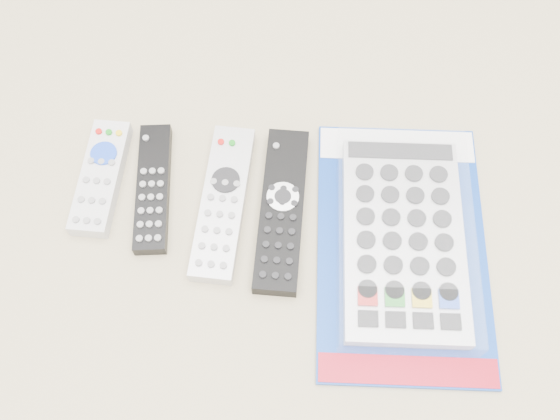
# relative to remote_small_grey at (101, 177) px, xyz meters

# --- Properties ---
(remote_small_grey) EXTENTS (0.06, 0.17, 0.03)m
(remote_small_grey) POSITION_rel_remote_small_grey_xyz_m (0.00, 0.00, 0.00)
(remote_small_grey) COLOR #BABABD
(remote_small_grey) RESTS_ON ground
(remote_slim_black) EXTENTS (0.06, 0.19, 0.02)m
(remote_slim_black) POSITION_rel_remote_small_grey_xyz_m (0.07, -0.01, -0.00)
(remote_slim_black) COLOR black
(remote_slim_black) RESTS_ON ground
(remote_silver_dvd) EXTENTS (0.07, 0.22, 0.03)m
(remote_silver_dvd) POSITION_rel_remote_small_grey_xyz_m (0.17, -0.03, -0.00)
(remote_silver_dvd) COLOR #B3B3B8
(remote_silver_dvd) RESTS_ON ground
(remote_large_black) EXTENTS (0.06, 0.23, 0.03)m
(remote_large_black) POSITION_rel_remote_small_grey_xyz_m (0.25, -0.03, -0.00)
(remote_large_black) COLOR black
(remote_large_black) RESTS_ON ground
(jumbo_remote_packaged) EXTENTS (0.23, 0.36, 0.05)m
(jumbo_remote_packaged) POSITION_rel_remote_small_grey_xyz_m (0.40, -0.07, 0.01)
(jumbo_remote_packaged) COLOR #0D3697
(jumbo_remote_packaged) RESTS_ON ground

